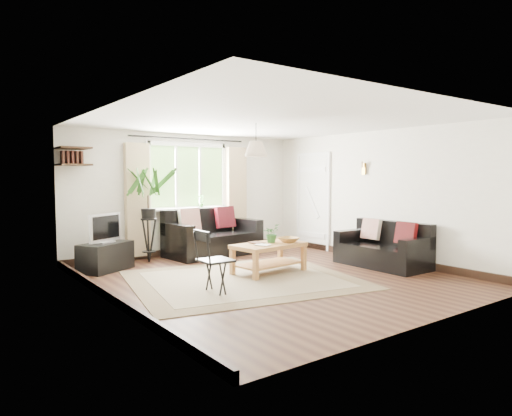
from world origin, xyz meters
TOP-DOWN VIEW (x-y plane):
  - floor at (0.00, 0.00)m, footprint 5.50×5.50m
  - ceiling at (0.00, 0.00)m, footprint 5.50×5.50m
  - wall_back at (0.00, 2.75)m, footprint 5.00×0.02m
  - wall_front at (0.00, -2.75)m, footprint 5.00×0.02m
  - wall_left at (-2.50, 0.00)m, footprint 0.02×5.50m
  - wall_right at (2.50, 0.00)m, footprint 0.02×5.50m
  - rug at (-0.47, 0.09)m, footprint 3.72×3.36m
  - window at (0.00, 2.71)m, footprint 2.50×0.16m
  - door at (2.47, 1.70)m, footprint 0.06×0.96m
  - corner_shelf at (-2.25, 2.50)m, footprint 0.50×0.50m
  - pendant_lamp at (0.00, 0.40)m, footprint 0.36×0.36m
  - wall_sconce at (2.43, 0.30)m, footprint 0.12×0.12m
  - sofa_back at (0.29, 2.23)m, footprint 1.93×1.10m
  - sofa_right at (2.05, -0.48)m, footprint 1.57×0.79m
  - coffee_table at (0.15, 0.25)m, footprint 1.24×0.77m
  - table_plant at (0.25, 0.32)m, footprint 0.34×0.32m
  - bowl at (0.50, 0.18)m, footprint 0.34×0.34m
  - book_a at (-0.14, 0.11)m, footprint 0.24×0.27m
  - book_b at (-0.10, 0.35)m, footprint 0.20×0.25m
  - tv_stand at (-1.91, 2.00)m, footprint 0.99×0.85m
  - tv at (-1.91, 2.00)m, footprint 0.69×0.52m
  - palm_stand at (-1.03, 2.29)m, footprint 0.79×0.79m
  - folding_chair at (-1.20, -0.34)m, footprint 0.45×0.45m
  - sill_plant at (0.25, 2.63)m, footprint 0.14×0.10m

SIDE VIEW (x-z plane):
  - floor at x=0.00m, z-range 0.00..0.00m
  - rug at x=-0.47m, z-range 0.00..0.02m
  - tv_stand at x=-1.91m, z-range 0.00..0.46m
  - coffee_table at x=0.15m, z-range 0.00..0.48m
  - sofa_right at x=2.05m, z-range 0.00..0.74m
  - folding_chair at x=-1.20m, z-range 0.00..0.86m
  - sofa_back at x=0.29m, z-range 0.00..0.87m
  - book_a at x=-0.14m, z-range 0.48..0.50m
  - book_b at x=-0.10m, z-range 0.48..0.50m
  - bowl at x=0.50m, z-range 0.48..0.56m
  - table_plant at x=0.25m, z-range 0.48..0.78m
  - tv at x=-1.91m, z-range 0.46..0.97m
  - palm_stand at x=-1.03m, z-range 0.00..1.72m
  - door at x=2.47m, z-range -0.03..2.03m
  - sill_plant at x=0.25m, z-range 0.93..1.20m
  - wall_back at x=0.00m, z-range 0.00..2.40m
  - wall_front at x=0.00m, z-range 0.00..2.40m
  - wall_left at x=-2.50m, z-range 0.00..2.40m
  - wall_right at x=2.50m, z-range 0.00..2.40m
  - window at x=0.00m, z-range 0.47..2.63m
  - wall_sconce at x=2.43m, z-range 1.60..1.88m
  - corner_shelf at x=-2.25m, z-range 1.72..2.06m
  - pendant_lamp at x=0.00m, z-range 1.78..2.32m
  - ceiling at x=0.00m, z-range 2.40..2.40m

